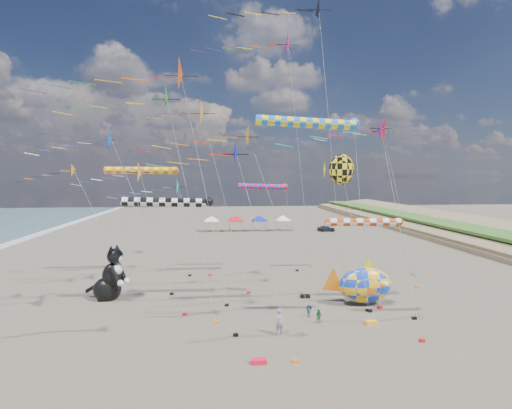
{
  "coord_description": "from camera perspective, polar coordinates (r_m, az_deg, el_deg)",
  "views": [
    {
      "loc": [
        -5.45,
        -22.58,
        11.4
      ],
      "look_at": [
        -1.8,
        12.0,
        8.97
      ],
      "focal_mm": 28.0,
      "sensor_mm": 36.0,
      "label": 1
    }
  ],
  "objects": [
    {
      "name": "ground",
      "position": [
        25.88,
        7.31,
        -22.17
      ],
      "size": [
        260.0,
        260.0,
        0.0
      ],
      "primitive_type": "plane",
      "color": "brown",
      "rests_on": "ground"
    },
    {
      "name": "delta_kite_0",
      "position": [
        27.41,
        15.13,
        9.75
      ],
      "size": [
        9.63,
        1.63,
        15.47
      ],
      "color": "#6F118E",
      "rests_on": "ground"
    },
    {
      "name": "delta_kite_1",
      "position": [
        46.01,
        -24.67,
        3.97
      ],
      "size": [
        9.82,
        1.5,
        12.87
      ],
      "color": "orange",
      "rests_on": "ground"
    },
    {
      "name": "delta_kite_2",
      "position": [
        45.79,
        -13.04,
        2.13
      ],
      "size": [
        11.39,
        2.06,
        11.34
      ],
      "color": "#0AB2C5",
      "rests_on": "ground"
    },
    {
      "name": "delta_kite_3",
      "position": [
        38.57,
        -6.97,
        12.41
      ],
      "size": [
        12.2,
        2.69,
        18.65
      ],
      "color": "#FF9C0B",
      "rests_on": "ground"
    },
    {
      "name": "delta_kite_4",
      "position": [
        28.69,
        -11.13,
        17.26
      ],
      "size": [
        12.85,
        2.58,
        19.58
      ],
      "color": "#CF3D0B",
      "rests_on": "ground"
    },
    {
      "name": "delta_kite_5",
      "position": [
        41.32,
        6.68,
        25.81
      ],
      "size": [
        13.17,
        2.62,
        28.35
      ],
      "color": "black",
      "rests_on": "ground"
    },
    {
      "name": "delta_kite_6",
      "position": [
        31.15,
        -12.34,
        13.99
      ],
      "size": [
        10.05,
        2.25,
        18.27
      ],
      "color": "#279119",
      "rests_on": "ground"
    },
    {
      "name": "delta_kite_7",
      "position": [
        33.56,
        -19.28,
        8.31
      ],
      "size": [
        10.45,
        1.97,
        15.36
      ],
      "color": "blue",
      "rests_on": "ground"
    },
    {
      "name": "delta_kite_8",
      "position": [
        33.23,
        -2.81,
        9.05
      ],
      "size": [
        13.28,
        1.94,
        15.69
      ],
      "color": "yellow",
      "rests_on": "ground"
    },
    {
      "name": "delta_kite_9",
      "position": [
        23.34,
        -7.1,
        6.32
      ],
      "size": [
        11.01,
        1.68,
        13.63
      ],
      "color": "#1314B9",
      "rests_on": "ground"
    },
    {
      "name": "delta_kite_10",
      "position": [
        42.28,
        18.78,
        9.68
      ],
      "size": [
        10.69,
        2.72,
        17.32
      ],
      "color": "red",
      "rests_on": "ground"
    },
    {
      "name": "delta_kite_11",
      "position": [
        51.31,
        4.35,
        21.5
      ],
      "size": [
        13.54,
        3.21,
        28.65
      ],
      "color": "#CB1569",
      "rests_on": "ground"
    },
    {
      "name": "delta_kite_12",
      "position": [
        39.14,
        -16.74,
        4.11
      ],
      "size": [
        8.67,
        2.16,
        12.94
      ],
      "color": "orange",
      "rests_on": "ground"
    },
    {
      "name": "windsock_0",
      "position": [
        32.11,
        15.55,
        -2.55
      ],
      "size": [
        7.55,
        0.65,
        8.2
      ],
      "color": "#C13A0D",
      "rests_on": "ground"
    },
    {
      "name": "windsock_1",
      "position": [
        47.1,
        1.27,
        2.49
      ],
      "size": [
        7.27,
        0.7,
        10.58
      ],
      "color": "red",
      "rests_on": "ground"
    },
    {
      "name": "windsock_2",
      "position": [
        33.13,
        7.88,
        11.41
      ],
      "size": [
        9.75,
        0.89,
        16.19
      ],
      "color": "blue",
      "rests_on": "ground"
    },
    {
      "name": "windsock_3",
      "position": [
        46.23,
        -15.68,
        4.66
      ],
      "size": [
        9.32,
        0.85,
        12.52
      ],
      "color": "orange",
      "rests_on": "ground"
    },
    {
      "name": "windsock_4",
      "position": [
        34.79,
        -12.13,
        0.26
      ],
      "size": [
        9.0,
        0.79,
        9.62
      ],
      "color": "black",
      "rests_on": "ground"
    },
    {
      "name": "angelfish_kite",
      "position": [
        35.37,
        11.82,
        4.78
      ],
      "size": [
        3.74,
        3.02,
        13.35
      ],
      "color": "yellow",
      "rests_on": "ground"
    },
    {
      "name": "cat_inflatable",
      "position": [
        39.77,
        -20.14,
        -9.03
      ],
      "size": [
        4.3,
        3.32,
        5.2
      ],
      "primitive_type": null,
      "rotation": [
        0.0,
        0.0,
        -0.42
      ],
      "color": "black",
      "rests_on": "ground"
    },
    {
      "name": "fish_inflatable",
      "position": [
        37.29,
        15.23,
        -11.04
      ],
      "size": [
        6.5,
        3.43,
        4.27
      ],
      "color": "blue",
      "rests_on": "ground"
    },
    {
      "name": "person_adult",
      "position": [
        30.03,
        3.4,
        -16.4
      ],
      "size": [
        0.79,
        0.65,
        1.86
      ],
      "primitive_type": "imported",
      "rotation": [
        0.0,
        0.0,
        0.35
      ],
      "color": "gray",
      "rests_on": "ground"
    },
    {
      "name": "child_green",
      "position": [
        32.57,
        8.96,
        -15.49
      ],
      "size": [
        0.68,
        0.65,
        1.11
      ],
      "primitive_type": "imported",
      "rotation": [
        0.0,
        0.0,
        -0.58
      ],
      "color": "#176D31",
      "rests_on": "ground"
    },
    {
      "name": "child_blue",
      "position": [
        33.79,
        7.52,
        -14.87
      ],
      "size": [
        0.62,
        0.43,
        0.98
      ],
      "primitive_type": "imported",
      "rotation": [
        0.0,
        0.0,
        0.37
      ],
      "color": "#255B94",
      "rests_on": "ground"
    },
    {
      "name": "kite_bag_0",
      "position": [
        33.3,
        16.13,
        -15.91
      ],
      "size": [
        0.9,
        0.44,
        0.3
      ],
      "primitive_type": "cube",
      "color": "#FFAB15",
      "rests_on": "ground"
    },
    {
      "name": "kite_bag_1",
      "position": [
        38.82,
        7.03,
        -12.87
      ],
      "size": [
        0.9,
        0.44,
        0.3
      ],
      "primitive_type": "cube",
      "color": "black",
      "rests_on": "ground"
    },
    {
      "name": "kite_bag_2",
      "position": [
        26.12,
        0.42,
        -21.51
      ],
      "size": [
        0.9,
        0.44,
        0.3
      ],
      "primitive_type": "cube",
      "color": "red",
      "rests_on": "ground"
    },
    {
      "name": "tent_row",
      "position": [
        83.28,
        -1.21,
        -1.69
      ],
      "size": [
        19.2,
        4.2,
        3.8
      ],
      "color": "white",
      "rests_on": "ground"
    },
    {
      "name": "parked_car",
      "position": [
        84.55,
        9.98,
        -3.38
      ],
      "size": [
        3.83,
        1.93,
        1.25
      ],
      "primitive_type": "imported",
      "rotation": [
        0.0,
        0.0,
        1.44
      ],
      "color": "#26262D",
      "rests_on": "ground"
    }
  ]
}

